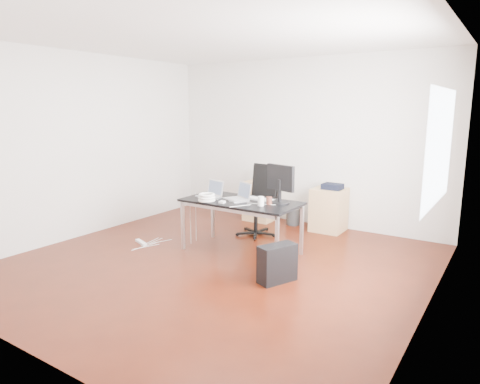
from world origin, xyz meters
The scene contains 18 objects.
room_shell centered at (0.04, 0.00, 1.40)m, with size 5.00×5.00×5.00m.
desk centered at (0.01, 0.56, 0.68)m, with size 1.60×0.80×0.73m.
office_chair centered at (-0.23, 1.45, 0.61)m, with size 0.53×0.55×1.08m.
filing_cabinet_left centered at (-0.65, 2.23, 0.35)m, with size 0.50×0.50×0.70m, color tan.
filing_cabinet_right centered at (0.63, 2.23, 0.35)m, with size 0.50×0.50×0.70m, color tan.
pc_tower centered at (0.93, -0.09, 0.22)m, with size 0.20×0.45×0.44m, color black.
wastebasket centered at (-0.02, 2.25, 0.14)m, with size 0.24×0.24×0.28m, color black.
power_strip centered at (-1.43, 0.06, 0.02)m, with size 0.30×0.06×0.04m, color white.
laptop_left centered at (-0.48, 0.54, 0.79)m, with size 0.38×0.33×0.23m.
laptop_right centered at (-0.05, 0.61, 0.79)m, with size 0.41×0.38×0.23m.
monitor centered at (0.52, 0.72, 1.01)m, with size 0.45×0.26×0.51m.
keyboard centered at (0.19, 0.74, 0.74)m, with size 0.44×0.14×0.02m, color white.
cup_white centered at (0.39, 0.44, 0.79)m, with size 0.08×0.08×0.12m, color white.
cup_brown centered at (0.45, 0.56, 0.78)m, with size 0.08×0.08×0.10m, color #57291D.
cable_coil centered at (-0.35, 0.27, 0.78)m, with size 0.24×0.24×0.11m.
power_adapter centered at (-0.12, 0.29, 0.74)m, with size 0.07×0.07×0.03m, color white.
speaker centered at (-0.74, 2.28, 0.79)m, with size 0.09×0.08×0.18m, color #9E9E9E.
navy_garment centered at (0.69, 2.19, 0.74)m, with size 0.30×0.24×0.09m, color black.
Camera 1 is at (3.11, -4.21, 1.96)m, focal length 32.00 mm.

